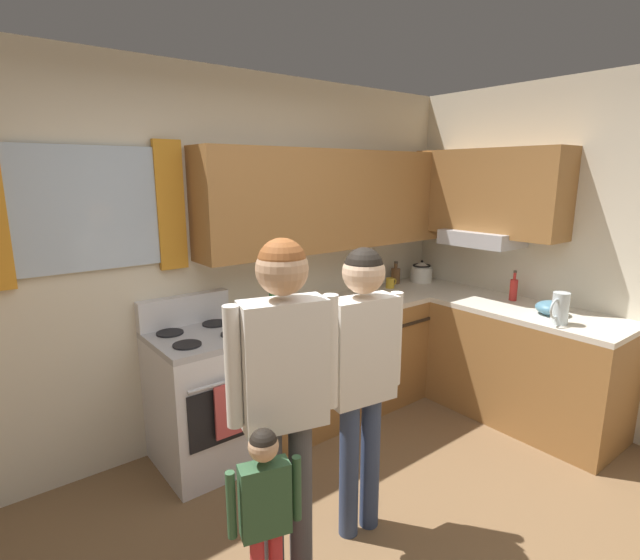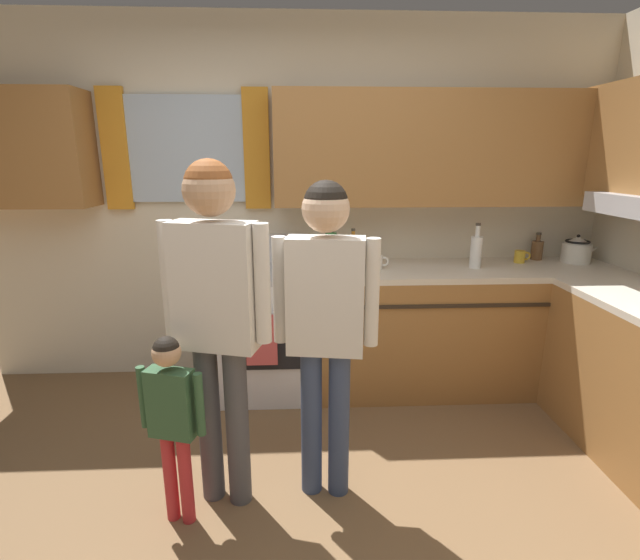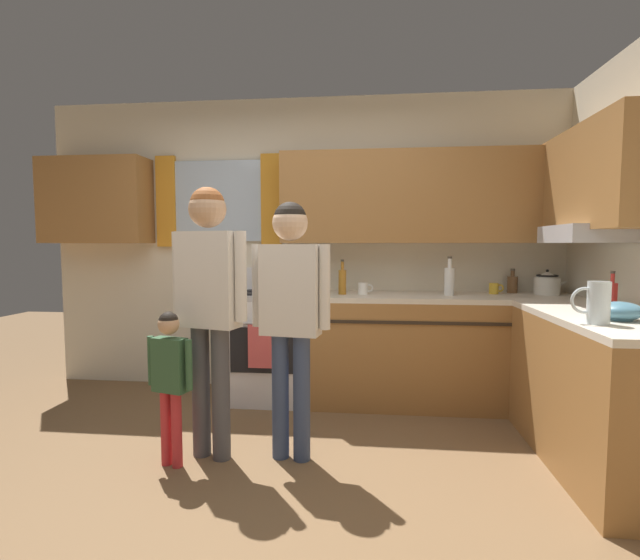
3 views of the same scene
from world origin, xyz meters
The scene contains 13 objects.
back_wall_unit centered at (0.10, 1.82, 1.47)m, with size 4.60×0.42×2.60m.
kitchen_counter_run centered at (1.52, 1.14, 0.45)m, with size 2.17×2.02×0.90m.
stove_oven centered at (-0.20, 1.54, 0.47)m, with size 0.63×0.67×1.10m.
bottle_wine_green centered at (0.25, 1.38, 1.05)m, with size 0.08×0.08×0.39m.
bottle_milk_white centered at (1.28, 1.53, 1.02)m, with size 0.08×0.08×0.31m.
bottle_oil_amber centered at (0.41, 1.50, 1.01)m, with size 0.06×0.06×0.29m.
bottle_squat_brown centered at (1.84, 1.77, 0.98)m, with size 0.08×0.08×0.21m.
mug_mustard_yellow centered at (1.67, 1.67, 0.95)m, with size 0.12×0.08×0.09m.
mug_ceramic_white centered at (0.59, 1.52, 0.95)m, with size 0.13×0.08×0.09m.
stovetop_kettle centered at (2.08, 1.66, 1.00)m, with size 0.27×0.20×0.21m.
adult_holding_child centered at (-0.33, 0.41, 1.04)m, with size 0.50×0.25×1.65m.
adult_in_plaid centered at (0.16, 0.44, 0.98)m, with size 0.48×0.21×1.56m.
small_child centered at (-0.52, 0.27, 0.58)m, with size 0.30×0.14×0.92m.
Camera 2 is at (0.05, -1.57, 1.66)m, focal length 25.93 mm.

